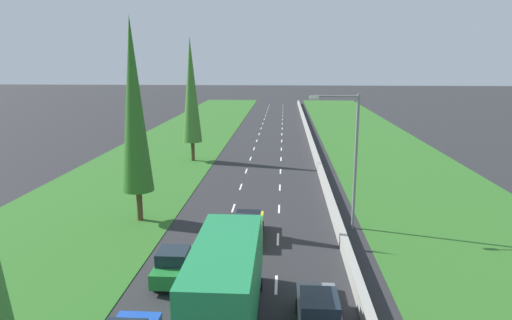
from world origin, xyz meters
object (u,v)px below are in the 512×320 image
object	(u,v)px
poplar_tree_second	(134,106)
poplar_tree_third	(191,91)
grey_sedan_right_lane	(319,314)
green_hatchback_left_lane	(175,264)
green_box_truck_centre_lane	(228,283)
street_light_mast	(351,152)
yellow_sedan_centre_lane	(248,226)

from	to	relation	value
poplar_tree_second	poplar_tree_third	bearing A→B (deg)	90.32
grey_sedan_right_lane	poplar_tree_third	size ratio (longest dim) A/B	0.33
green_hatchback_left_lane	green_box_truck_centre_lane	bearing A→B (deg)	-53.10
grey_sedan_right_lane	green_hatchback_left_lane	xyz separation A→B (m)	(-7.04, 4.21, 0.02)
poplar_tree_third	grey_sedan_right_lane	bearing A→B (deg)	-70.14
green_box_truck_centre_lane	green_hatchback_left_lane	distance (m)	5.65
street_light_mast	poplar_tree_third	bearing A→B (deg)	125.63
street_light_mast	yellow_sedan_centre_lane	bearing A→B (deg)	-161.95
poplar_tree_second	green_box_truck_centre_lane	bearing A→B (deg)	-58.88
grey_sedan_right_lane	poplar_tree_third	bearing A→B (deg)	109.86
grey_sedan_right_lane	street_light_mast	size ratio (longest dim) A/B	0.50
yellow_sedan_centre_lane	grey_sedan_right_lane	bearing A→B (deg)	-69.65
street_light_mast	grey_sedan_right_lane	bearing A→B (deg)	-103.01
poplar_tree_third	yellow_sedan_centre_lane	bearing A→B (deg)	-70.36
green_hatchback_left_lane	poplar_tree_third	bearing A→B (deg)	99.40
grey_sedan_right_lane	green_hatchback_left_lane	world-z (taller)	green_hatchback_left_lane
poplar_tree_third	poplar_tree_second	bearing A→B (deg)	-89.68
green_hatchback_left_lane	poplar_tree_second	size ratio (longest dim) A/B	0.28
grey_sedan_right_lane	poplar_tree_second	distance (m)	18.75
green_hatchback_left_lane	yellow_sedan_centre_lane	distance (m)	6.71
green_box_truck_centre_lane	green_hatchback_left_lane	xyz separation A→B (m)	(-3.30, 4.39, -1.35)
green_box_truck_centre_lane	poplar_tree_third	world-z (taller)	poplar_tree_third
grey_sedan_right_lane	yellow_sedan_centre_lane	size ratio (longest dim) A/B	1.00
grey_sedan_right_lane	street_light_mast	distance (m)	13.24
grey_sedan_right_lane	poplar_tree_third	distance (m)	35.18
yellow_sedan_centre_lane	green_box_truck_centre_lane	bearing A→B (deg)	-90.13
yellow_sedan_centre_lane	street_light_mast	size ratio (longest dim) A/B	0.50
poplar_tree_third	street_light_mast	xyz separation A→B (m)	(14.52, -20.26, -2.60)
grey_sedan_right_lane	street_light_mast	world-z (taller)	street_light_mast
grey_sedan_right_lane	green_hatchback_left_lane	bearing A→B (deg)	149.15
green_hatchback_left_lane	street_light_mast	distance (m)	13.40
green_box_truck_centre_lane	yellow_sedan_centre_lane	distance (m)	10.31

